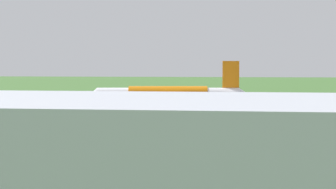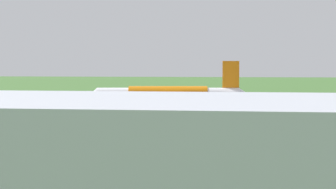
{
  "view_description": "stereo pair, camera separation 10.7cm",
  "coord_description": "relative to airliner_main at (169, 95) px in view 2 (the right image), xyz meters",
  "views": [
    {
      "loc": [
        -30.4,
        164.68,
        14.74
      ],
      "look_at": [
        -9.76,
        0.0,
        4.5
      ],
      "focal_mm": 52.79,
      "sensor_mm": 36.0,
      "label": 1
    },
    {
      "loc": [
        -30.51,
        164.66,
        14.74
      ],
      "look_at": [
        -9.76,
        0.0,
        4.5
      ],
      "focal_mm": 52.79,
      "sensor_mm": 36.0,
      "label": 2
    }
  ],
  "objects": [
    {
      "name": "service_truck_baggage",
      "position": [
        -26.21,
        38.82,
        -2.95
      ],
      "size": [
        5.37,
        5.94,
        2.65
      ],
      "color": "gray",
      "rests_on": "ground"
    },
    {
      "name": "ground_plane",
      "position": [
        10.14,
        0.04,
        -4.35
      ],
      "size": [
        800.0,
        800.0,
        0.0
      ],
      "primitive_type": "plane",
      "color": "#3D662D"
    },
    {
      "name": "grass_verge_foreground",
      "position": [
        10.14,
        -44.86,
        -4.33
      ],
      "size": [
        600.0,
        80.0,
        0.04
      ],
      "primitive_type": "cube",
      "color": "#346B27",
      "rests_on": "ground"
    },
    {
      "name": "runway_asphalt",
      "position": [
        10.14,
        0.04,
        -4.32
      ],
      "size": [
        600.0,
        37.09,
        0.06
      ],
      "primitive_type": "cube",
      "color": "#2D3033",
      "rests_on": "ground"
    },
    {
      "name": "airliner_parked_mid",
      "position": [
        28.81,
        56.8,
        -0.63
      ],
      "size": [
        46.74,
        38.22,
        13.64
      ],
      "color": "white",
      "rests_on": "ground"
    },
    {
      "name": "traffic_cone_orange",
      "position": [
        39.14,
        -43.36,
        -4.08
      ],
      "size": [
        0.4,
        0.4,
        0.55
      ],
      "primitive_type": "cone",
      "color": "orange",
      "rests_on": "ground"
    },
    {
      "name": "apron_concrete",
      "position": [
        10.14,
        59.27,
        -4.33
      ],
      "size": [
        440.0,
        110.0,
        0.05
      ],
      "primitive_type": "cube",
      "color": "gray",
      "rests_on": "ground"
    },
    {
      "name": "airliner_main",
      "position": [
        0.0,
        0.0,
        0.0
      ],
      "size": [
        54.13,
        44.4,
        15.88
      ],
      "color": "white",
      "rests_on": "ground"
    },
    {
      "name": "airliner_parked_near",
      "position": [
        -33.92,
        65.35,
        -0.57
      ],
      "size": [
        47.44,
        38.93,
        13.85
      ],
      "color": "white",
      "rests_on": "ground"
    },
    {
      "name": "no_stopping_sign",
      "position": [
        31.49,
        -42.13,
        -2.96
      ],
      "size": [
        0.6,
        0.1,
        2.32
      ],
      "color": "slate",
      "rests_on": "ground"
    },
    {
      "name": "service_car_followme",
      "position": [
        41.82,
        36.48,
        -3.51
      ],
      "size": [
        4.3,
        4.18,
        1.62
      ],
      "color": "gray",
      "rests_on": "ground"
    }
  ]
}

